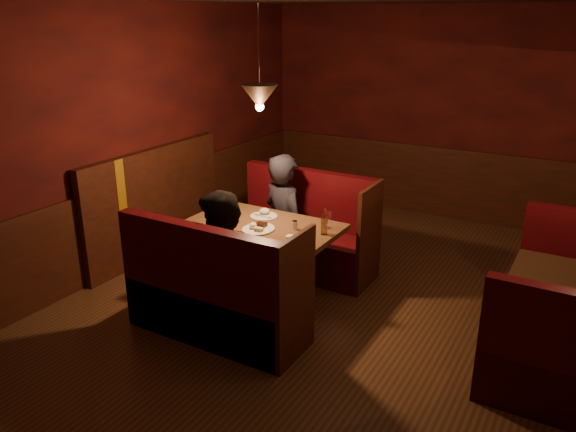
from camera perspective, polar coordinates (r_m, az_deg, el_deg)
The scene contains 6 objects.
room at distance 5.01m, azimuth 6.03°, elevation -0.18°, with size 6.02×7.02×2.92m.
main_table at distance 5.59m, azimuth -2.52°, elevation -2.68°, with size 1.50×0.91×1.05m.
main_bench_far at distance 6.36m, azimuth 1.78°, elevation -2.36°, with size 1.65×0.59×1.13m.
main_bench_near at distance 5.06m, azimuth -7.58°, elevation -8.64°, with size 1.65×0.59×1.13m.
diner_a at distance 6.11m, azimuth -0.36°, elevation 1.69°, with size 0.63×0.41×1.72m, color black.
diner_b at distance 4.99m, azimuth -6.64°, elevation -3.02°, with size 0.81×0.63×1.66m, color black.
Camera 1 is at (1.62, -4.27, 2.75)m, focal length 35.00 mm.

